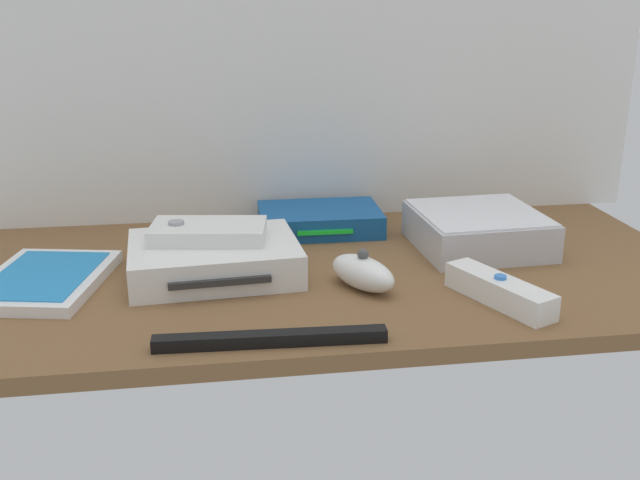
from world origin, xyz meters
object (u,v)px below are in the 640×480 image
game_case (44,280)px  sensor_bar (271,339)px  remote_classic_pad (208,232)px  game_console (214,259)px  mini_computer (478,230)px  network_router (320,220)px  remote_nunchuk (363,273)px  remote_wand (499,291)px

game_case → sensor_bar: game_case is taller
game_case → remote_classic_pad: bearing=17.3°
game_case → game_console: bearing=13.0°
mini_computer → network_router: (-20.83, 10.99, -0.94)cm
mini_computer → network_router: 23.57cm
mini_computer → remote_nunchuk: size_ratio=1.64×
game_console → mini_computer: 37.19cm
game_case → remote_nunchuk: bearing=2.0°
mini_computer → network_router: mini_computer is taller
network_router → sensor_bar: network_router is taller
game_case → sensor_bar: size_ratio=0.89×
network_router → sensor_bar: bearing=-105.0°
game_console → remote_classic_pad: remote_classic_pad is taller
network_router → game_console: bearing=-133.3°
game_case → remote_classic_pad: remote_classic_pad is taller
game_case → remote_wand: remote_wand is taller
remote_nunchuk → remote_classic_pad: remote_classic_pad is taller
game_console → game_case: bearing=177.2°
remote_classic_pad → sensor_bar: (5.95, -22.11, -4.71)cm
game_console → remote_wand: (32.49, -13.73, -0.69)cm
remote_wand → remote_nunchuk: remote_nunchuk is taller
remote_wand → remote_classic_pad: (-33.10, 15.22, 3.90)cm
game_case → remote_nunchuk: remote_nunchuk is taller
remote_classic_pad → remote_wand: bearing=-16.3°
remote_nunchuk → network_router: bearing=63.3°
remote_wand → sensor_bar: 28.02cm
remote_wand → game_case: bearing=142.6°
remote_classic_pad → sensor_bar: 23.37cm
sensor_bar → remote_wand: bearing=16.8°
remote_classic_pad → network_router: bearing=50.2°
remote_nunchuk → sensor_bar: remote_nunchuk is taller
remote_wand → network_router: bearing=95.4°
game_console → sensor_bar: size_ratio=0.92×
network_router → remote_classic_pad: size_ratio=1.18×
remote_wand → remote_nunchuk: bearing=132.2°
game_case → remote_nunchuk: 39.12cm
network_router → remote_classic_pad: 22.58cm
game_console → network_router: (15.97, 16.35, -0.50)cm
remote_nunchuk → remote_wand: bearing=-55.3°
game_case → network_router: size_ratio=1.17×
game_console → network_router: 22.86cm
game_console → game_case: game_console is taller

